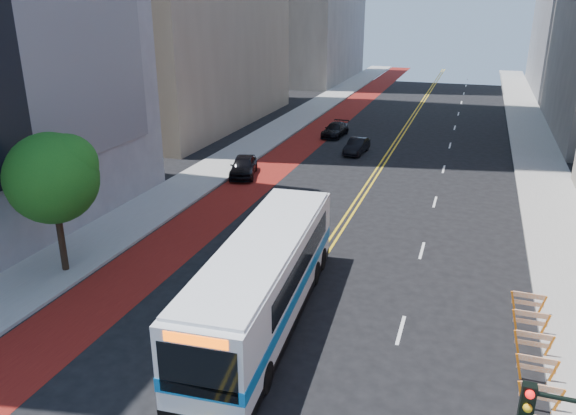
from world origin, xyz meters
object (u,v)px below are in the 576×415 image
Objects in this scene: car_c at (335,130)px; car_b at (357,146)px; street_tree at (53,175)px; transit_bus at (265,278)px; car_a at (243,166)px.

car_b is at bearing -55.70° from car_c.
street_tree is 32.96m from car_c.
street_tree is 0.50× the size of transit_bus.
car_c is at bearing 62.09° from car_a.
street_tree is at bearing -103.33° from car_b.
street_tree is at bearing -95.23° from car_c.
transit_bus is at bearing -76.81° from car_c.
car_a is 15.28m from car_c.
car_c is (5.24, 32.26, -4.27)m from street_tree.
car_a reaches higher than car_c.
car_b is (6.64, 9.20, -0.12)m from car_a.
car_c is at bearing 124.90° from car_b.
car_c is (-3.35, 5.72, -0.01)m from car_b.
street_tree is at bearing 170.78° from transit_bus.
street_tree is 11.09m from transit_bus.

